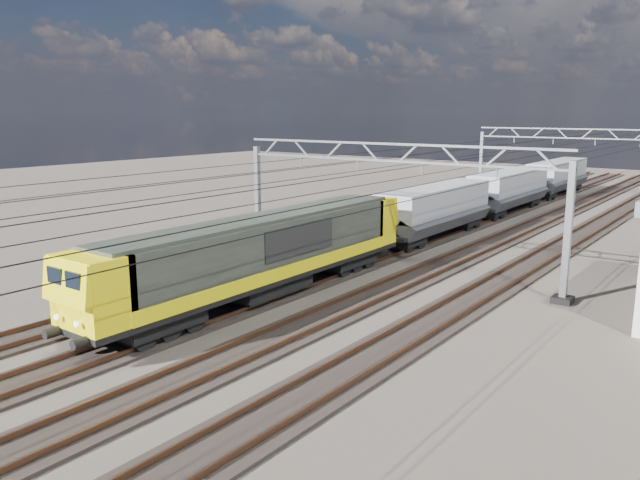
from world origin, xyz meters
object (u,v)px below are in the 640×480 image
Objects in this scene: catenary_gantry_far at (572,161)px; hopper_wagon_mid at (509,188)px; catenary_gantry_mid at (388,202)px; hopper_wagon_third at (557,175)px; hopper_wagon_lead at (435,207)px; locomotive at (265,251)px.

catenary_gantry_far is 12.18m from hopper_wagon_mid.
catenary_gantry_mid is 1.53× the size of hopper_wagon_third.
catenary_gantry_far is 1.53× the size of hopper_wagon_mid.
hopper_wagon_third is (-2.00, 38.30, -1.67)m from catenary_gantry_mid.
hopper_wagon_lead is at bearing 101.42° from catenary_gantry_mid.
catenary_gantry_far reaches higher than hopper_wagon_third.
locomotive is at bearing -92.61° from catenary_gantry_far.
hopper_wagon_mid is at bearing -90.00° from hopper_wagon_third.
hopper_wagon_lead is at bearing -94.38° from catenary_gantry_far.
locomotive is at bearing -90.00° from hopper_wagon_lead.
catenary_gantry_mid reaches higher than locomotive.
hopper_wagon_third is (-2.00, 2.30, -1.67)m from catenary_gantry_far.
catenary_gantry_mid is at bearing -85.26° from hopper_wagon_mid.
catenary_gantry_far is (0.00, 36.00, 0.00)m from catenary_gantry_mid.
catenary_gantry_far is at bearing 80.46° from hopper_wagon_mid.
catenary_gantry_mid is 8.20m from locomotive.
catenary_gantry_far is at bearing 85.62° from hopper_wagon_lead.
hopper_wagon_mid is at bearing 90.00° from hopper_wagon_lead.
hopper_wagon_third is at bearing 90.00° from locomotive.
catenary_gantry_mid is 1.53× the size of hopper_wagon_lead.
locomotive is at bearing -104.39° from catenary_gantry_mid.
catenary_gantry_far is at bearing -48.98° from hopper_wagon_third.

